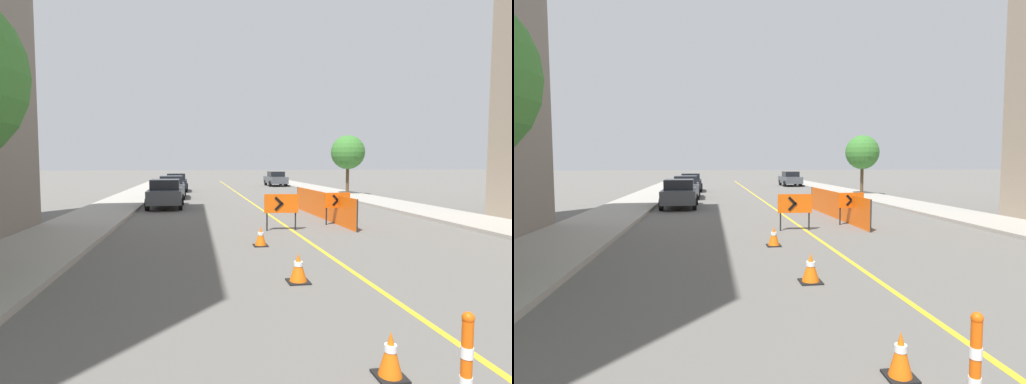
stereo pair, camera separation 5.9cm
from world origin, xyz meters
TOP-DOWN VIEW (x-y plane):
  - lane_stripe at (0.00, 29.06)m, footprint 0.12×58.12m
  - sidewalk_left at (-7.97, 29.06)m, footprint 2.96×58.12m
  - sidewalk_right at (7.97, 29.06)m, footprint 2.96×58.12m
  - traffic_cone_second at (-1.34, 5.96)m, footprint 0.34×0.34m
  - traffic_cone_third at (-1.44, 9.72)m, footprint 0.46×0.46m
  - traffic_cone_fourth at (-1.61, 13.45)m, footprint 0.43×0.43m
  - delineator_post_front at (-1.15, 4.95)m, footprint 0.32×0.32m
  - arrow_barricade_primary at (-0.40, 16.06)m, footprint 1.26×0.16m
  - arrow_barricade_secondary at (2.13, 17.09)m, footprint 1.08×0.13m
  - safety_mesh_fence at (2.12, 19.10)m, footprint 0.21×7.79m
  - parked_car_curb_near at (-5.15, 24.46)m, footprint 1.94×4.34m
  - parked_car_curb_mid at (-5.15, 30.72)m, footprint 1.95×4.35m
  - parked_car_curb_far at (-5.10, 37.62)m, footprint 1.94×4.33m
  - parked_car_opposite_side at (5.25, 44.56)m, footprint 1.96×4.36m
  - street_tree_right_near at (8.12, 31.06)m, footprint 2.59×2.59m

SIDE VIEW (x-z plane):
  - lane_stripe at x=0.00m, z-range 0.00..0.01m
  - sidewalk_left at x=-7.97m, z-range 0.00..0.15m
  - sidewalk_right at x=7.97m, z-range 0.00..0.15m
  - traffic_cone_second at x=-1.34m, z-range 0.00..0.54m
  - traffic_cone_fourth at x=-1.61m, z-range 0.00..0.58m
  - traffic_cone_third at x=-1.44m, z-range 0.00..0.61m
  - delineator_post_front at x=-1.15m, z-range -0.08..1.07m
  - safety_mesh_fence at x=2.12m, z-range 0.00..1.19m
  - parked_car_curb_near at x=-5.15m, z-range 0.00..1.59m
  - parked_car_curb_mid at x=-5.15m, z-range 0.00..1.59m
  - parked_car_curb_far at x=-5.10m, z-range 0.00..1.59m
  - parked_car_opposite_side at x=5.25m, z-range 0.00..1.59m
  - arrow_barricade_secondary at x=2.13m, z-range 0.28..1.58m
  - arrow_barricade_primary at x=-0.40m, z-range 0.28..1.63m
  - street_tree_right_near at x=8.12m, z-range 1.07..5.55m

